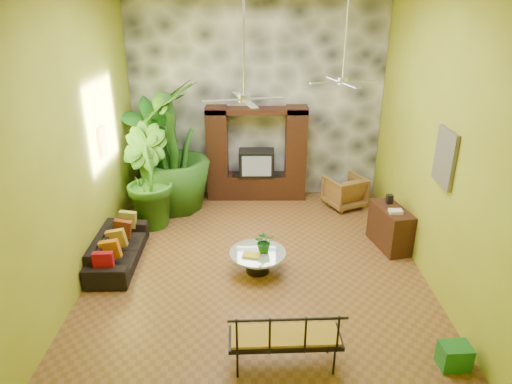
{
  "coord_description": "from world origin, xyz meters",
  "views": [
    {
      "loc": [
        -0.04,
        -7.42,
        4.61
      ],
      "look_at": [
        -0.02,
        0.2,
        1.38
      ],
      "focal_mm": 32.0,
      "sensor_mm": 36.0,
      "label": 1
    }
  ],
  "objects_px": {
    "ceiling_fan_front": "(244,85)",
    "coffee_table": "(258,259)",
    "tall_plant_c": "(172,148)",
    "iron_bench": "(285,337)",
    "sofa": "(118,248)",
    "side_console": "(390,227)",
    "tall_plant_a": "(153,154)",
    "green_bin": "(454,356)",
    "wicker_armchair": "(345,191)",
    "entertainment_center": "(257,161)",
    "tall_plant_b": "(146,177)",
    "ceiling_fan_back": "(344,70)"
  },
  "relations": [
    {
      "from": "ceiling_fan_front",
      "to": "coffee_table",
      "type": "height_order",
      "value": "ceiling_fan_front"
    },
    {
      "from": "tall_plant_c",
      "to": "iron_bench",
      "type": "bearing_deg",
      "value": -66.26
    },
    {
      "from": "sofa",
      "to": "side_console",
      "type": "relative_size",
      "value": 1.88
    },
    {
      "from": "tall_plant_a",
      "to": "green_bin",
      "type": "xyz_separation_m",
      "value": [
        5.07,
        -5.37,
        -1.1
      ]
    },
    {
      "from": "wicker_armchair",
      "to": "coffee_table",
      "type": "distance_m",
      "value": 3.54
    },
    {
      "from": "entertainment_center",
      "to": "coffee_table",
      "type": "height_order",
      "value": "entertainment_center"
    },
    {
      "from": "coffee_table",
      "to": "iron_bench",
      "type": "height_order",
      "value": "iron_bench"
    },
    {
      "from": "tall_plant_a",
      "to": "tall_plant_b",
      "type": "height_order",
      "value": "tall_plant_a"
    },
    {
      "from": "sofa",
      "to": "tall_plant_c",
      "type": "distance_m",
      "value": 2.81
    },
    {
      "from": "tall_plant_b",
      "to": "iron_bench",
      "type": "relative_size",
      "value": 1.46
    },
    {
      "from": "tall_plant_b",
      "to": "green_bin",
      "type": "height_order",
      "value": "tall_plant_b"
    },
    {
      "from": "side_console",
      "to": "green_bin",
      "type": "bearing_deg",
      "value": -102.94
    },
    {
      "from": "tall_plant_b",
      "to": "tall_plant_c",
      "type": "bearing_deg",
      "value": 61.64
    },
    {
      "from": "tall_plant_b",
      "to": "iron_bench",
      "type": "height_order",
      "value": "tall_plant_b"
    },
    {
      "from": "tall_plant_c",
      "to": "entertainment_center",
      "type": "bearing_deg",
      "value": 18.82
    },
    {
      "from": "ceiling_fan_back",
      "to": "tall_plant_c",
      "type": "height_order",
      "value": "ceiling_fan_back"
    },
    {
      "from": "side_console",
      "to": "iron_bench",
      "type": "bearing_deg",
      "value": -137.57
    },
    {
      "from": "ceiling_fan_back",
      "to": "tall_plant_a",
      "type": "relative_size",
      "value": 0.73
    },
    {
      "from": "ceiling_fan_back",
      "to": "wicker_armchair",
      "type": "height_order",
      "value": "ceiling_fan_back"
    },
    {
      "from": "side_console",
      "to": "tall_plant_c",
      "type": "bearing_deg",
      "value": 145.06
    },
    {
      "from": "entertainment_center",
      "to": "sofa",
      "type": "bearing_deg",
      "value": -130.32
    },
    {
      "from": "entertainment_center",
      "to": "ceiling_fan_front",
      "type": "distance_m",
      "value": 4.3
    },
    {
      "from": "ceiling_fan_front",
      "to": "wicker_armchair",
      "type": "height_order",
      "value": "ceiling_fan_front"
    },
    {
      "from": "tall_plant_c",
      "to": "side_console",
      "type": "distance_m",
      "value": 5.04
    },
    {
      "from": "wicker_armchair",
      "to": "tall_plant_a",
      "type": "distance_m",
      "value": 4.61
    },
    {
      "from": "iron_bench",
      "to": "ceiling_fan_back",
      "type": "bearing_deg",
      "value": 69.89
    },
    {
      "from": "wicker_armchair",
      "to": "side_console",
      "type": "bearing_deg",
      "value": 81.56
    },
    {
      "from": "entertainment_center",
      "to": "tall_plant_c",
      "type": "distance_m",
      "value": 2.09
    },
    {
      "from": "tall_plant_c",
      "to": "coffee_table",
      "type": "height_order",
      "value": "tall_plant_c"
    },
    {
      "from": "ceiling_fan_front",
      "to": "iron_bench",
      "type": "xyz_separation_m",
      "value": [
        0.56,
        -2.28,
        -2.86
      ]
    },
    {
      "from": "wicker_armchair",
      "to": "iron_bench",
      "type": "relative_size",
      "value": 0.55
    },
    {
      "from": "green_bin",
      "to": "side_console",
      "type": "bearing_deg",
      "value": 90.0
    },
    {
      "from": "green_bin",
      "to": "tall_plant_b",
      "type": "bearing_deg",
      "value": 139.4
    },
    {
      "from": "coffee_table",
      "to": "iron_bench",
      "type": "bearing_deg",
      "value": -81.75
    },
    {
      "from": "ceiling_fan_back",
      "to": "tall_plant_c",
      "type": "distance_m",
      "value": 4.2
    },
    {
      "from": "ceiling_fan_front",
      "to": "wicker_armchair",
      "type": "bearing_deg",
      "value": 52.35
    },
    {
      "from": "coffee_table",
      "to": "ceiling_fan_front",
      "type": "bearing_deg",
      "value": -149.42
    },
    {
      "from": "wicker_armchair",
      "to": "green_bin",
      "type": "height_order",
      "value": "wicker_armchair"
    },
    {
      "from": "entertainment_center",
      "to": "sofa",
      "type": "relative_size",
      "value": 1.22
    },
    {
      "from": "entertainment_center",
      "to": "green_bin",
      "type": "bearing_deg",
      "value": -65.34
    },
    {
      "from": "ceiling_fan_back",
      "to": "tall_plant_c",
      "type": "xyz_separation_m",
      "value": [
        -3.51,
        1.28,
        -1.9
      ]
    },
    {
      "from": "wicker_armchair",
      "to": "tall_plant_b",
      "type": "height_order",
      "value": "tall_plant_b"
    },
    {
      "from": "tall_plant_a",
      "to": "green_bin",
      "type": "height_order",
      "value": "tall_plant_a"
    },
    {
      "from": "tall_plant_a",
      "to": "green_bin",
      "type": "bearing_deg",
      "value": -46.65
    },
    {
      "from": "ceiling_fan_front",
      "to": "wicker_armchair",
      "type": "distance_m",
      "value": 4.83
    },
    {
      "from": "sofa",
      "to": "coffee_table",
      "type": "xyz_separation_m",
      "value": [
        2.63,
        -0.33,
        -0.03
      ]
    },
    {
      "from": "ceiling_fan_front",
      "to": "tall_plant_a",
      "type": "height_order",
      "value": "ceiling_fan_front"
    },
    {
      "from": "tall_plant_a",
      "to": "green_bin",
      "type": "relative_size",
      "value": 6.41
    },
    {
      "from": "entertainment_center",
      "to": "coffee_table",
      "type": "bearing_deg",
      "value": -89.84
    },
    {
      "from": "sofa",
      "to": "wicker_armchair",
      "type": "xyz_separation_m",
      "value": [
        4.72,
        2.53,
        0.09
      ]
    }
  ]
}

